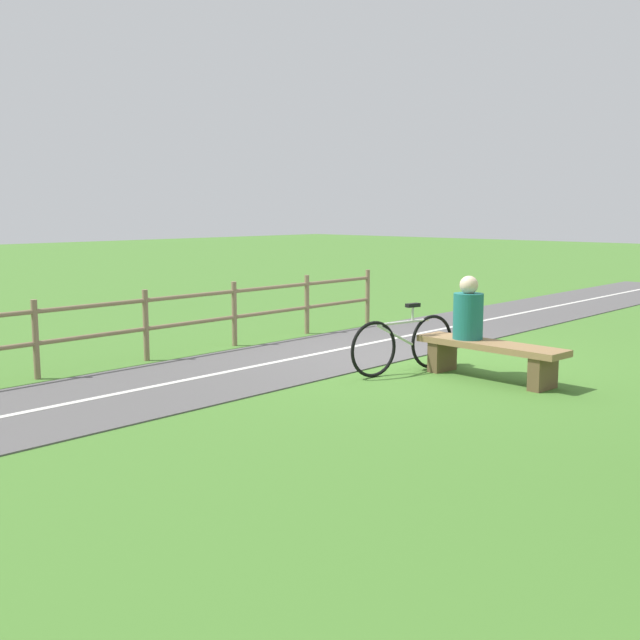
{
  "coord_description": "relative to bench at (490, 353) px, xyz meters",
  "views": [
    {
      "loc": [
        -6.56,
        8.83,
        2.12
      ],
      "look_at": [
        -0.99,
        2.93,
        0.97
      ],
      "focal_mm": 43.97,
      "sensor_mm": 36.0,
      "label": 1
    }
  ],
  "objects": [
    {
      "name": "bench",
      "position": [
        0.0,
        0.0,
        0.0
      ],
      "size": [
        2.01,
        0.59,
        0.47
      ],
      "rotation": [
        0.0,
        0.0,
        -0.06
      ],
      "color": "#937047",
      "rests_on": "ground_plane"
    },
    {
      "name": "paved_path",
      "position": [
        2.66,
        3.61,
        -0.33
      ],
      "size": [
        2.96,
        36.03,
        0.02
      ],
      "primitive_type": "cube",
      "rotation": [
        0.0,
        0.0,
        0.02
      ],
      "color": "#565454",
      "rests_on": "ground_plane"
    },
    {
      "name": "person_seated",
      "position": [
        0.35,
        -0.02,
        0.48
      ],
      "size": [
        0.4,
        0.4,
        0.81
      ],
      "rotation": [
        0.0,
        0.0,
        -0.06
      ],
      "color": "#1E6B66",
      "rests_on": "bench"
    },
    {
      "name": "backpack",
      "position": [
        0.96,
        -0.34,
        -0.16
      ],
      "size": [
        0.39,
        0.38,
        0.36
      ],
      "rotation": [
        0.0,
        0.0,
        0.74
      ],
      "color": "black",
      "rests_on": "ground_plane"
    },
    {
      "name": "fence_roadside",
      "position": [
        4.17,
        2.23,
        0.26
      ],
      "size": [
        0.22,
        9.93,
        1.01
      ],
      "rotation": [
        0.0,
        0.0,
        1.59
      ],
      "color": "#847051",
      "rests_on": "ground_plane"
    },
    {
      "name": "bicycle",
      "position": [
        1.04,
        0.4,
        0.04
      ],
      "size": [
        0.39,
        1.7,
        0.9
      ],
      "rotation": [
        0.0,
        0.0,
        1.37
      ],
      "color": "black",
      "rests_on": "ground_plane"
    },
    {
      "name": "path_centre_line",
      "position": [
        2.66,
        3.61,
        -0.32
      ],
      "size": [
        0.59,
        32.0,
        0.0
      ],
      "primitive_type": "cube",
      "rotation": [
        0.0,
        0.0,
        0.02
      ],
      "color": "silver",
      "rests_on": "paved_path"
    },
    {
      "name": "ground_plane",
      "position": [
        1.51,
        -0.39,
        -0.34
      ],
      "size": [
        80.0,
        80.0,
        0.0
      ],
      "primitive_type": "plane",
      "color": "#477A2D"
    }
  ]
}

